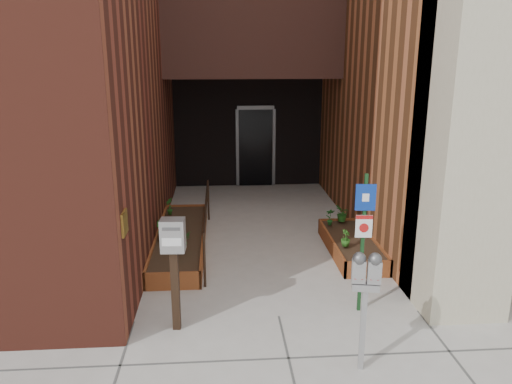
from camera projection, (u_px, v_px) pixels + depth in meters
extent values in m
plane|color=#9E9991|center=(279.00, 316.00, 6.97)|extent=(80.00, 80.00, 0.00)
cube|color=tan|center=(466.00, 156.00, 6.75)|extent=(1.10, 1.20, 4.40)
cube|color=#331C16|center=(251.00, 33.00, 11.66)|extent=(4.20, 2.00, 2.00)
cube|color=black|center=(248.00, 131.00, 13.68)|extent=(4.00, 0.30, 3.00)
cube|color=black|center=(256.00, 148.00, 13.64)|extent=(0.90, 0.06, 2.10)
cube|color=#B79338|center=(124.00, 223.00, 6.23)|extent=(0.04, 0.30, 0.30)
cube|color=brown|center=(172.00, 281.00, 7.70)|extent=(0.90, 0.04, 0.30)
cube|color=brown|center=(186.00, 211.00, 11.12)|extent=(0.90, 0.04, 0.30)
cube|color=brown|center=(158.00, 240.00, 9.38)|extent=(0.04, 3.60, 0.30)
cube|color=brown|center=(203.00, 239.00, 9.44)|extent=(0.04, 3.60, 0.30)
cube|color=black|center=(181.00, 241.00, 9.42)|extent=(0.82, 3.52, 0.26)
cube|color=brown|center=(368.00, 270.00, 8.12)|extent=(0.80, 0.04, 0.30)
cube|color=brown|center=(338.00, 226.00, 10.19)|extent=(0.80, 0.04, 0.30)
cube|color=brown|center=(331.00, 246.00, 9.13)|extent=(0.04, 2.20, 0.30)
cube|color=brown|center=(372.00, 245.00, 9.18)|extent=(0.04, 2.20, 0.30)
cube|color=black|center=(351.00, 246.00, 9.16)|extent=(0.72, 2.12, 0.26)
cylinder|color=black|center=(204.00, 260.00, 7.73)|extent=(0.04, 0.04, 0.90)
cylinder|color=black|center=(208.00, 200.00, 10.90)|extent=(0.04, 0.04, 0.90)
cylinder|color=black|center=(206.00, 203.00, 9.20)|extent=(0.04, 3.30, 0.04)
cube|color=#9B9B9D|center=(363.00, 330.00, 5.69)|extent=(0.07, 0.07, 1.00)
cube|color=#9B9B9D|center=(365.00, 287.00, 5.54)|extent=(0.32, 0.17, 0.08)
cube|color=#9B9B9D|center=(359.00, 271.00, 5.50)|extent=(0.17, 0.13, 0.26)
sphere|color=#59595B|center=(359.00, 259.00, 5.46)|extent=(0.15, 0.15, 0.15)
cube|color=white|center=(359.00, 272.00, 5.45)|extent=(0.09, 0.02, 0.05)
cube|color=#B21414|center=(359.00, 278.00, 5.47)|extent=(0.09, 0.02, 0.03)
cube|color=#9B9B9D|center=(374.00, 272.00, 5.48)|extent=(0.17, 0.13, 0.26)
sphere|color=#59595B|center=(375.00, 259.00, 5.44)|extent=(0.15, 0.15, 0.15)
cube|color=white|center=(375.00, 272.00, 5.43)|extent=(0.09, 0.02, 0.05)
cube|color=#B21414|center=(375.00, 279.00, 5.45)|extent=(0.09, 0.02, 0.03)
cube|color=#143919|center=(362.00, 244.00, 6.88)|extent=(0.05, 0.05, 2.01)
cube|color=navy|center=(366.00, 197.00, 6.67)|extent=(0.27, 0.04, 0.36)
cube|color=white|center=(366.00, 197.00, 6.66)|extent=(0.09, 0.02, 0.11)
cube|color=white|center=(364.00, 226.00, 6.78)|extent=(0.23, 0.04, 0.32)
cube|color=#B21414|center=(364.00, 217.00, 6.74)|extent=(0.23, 0.03, 0.05)
cylinder|color=#B21414|center=(364.00, 228.00, 6.77)|extent=(0.13, 0.02, 0.13)
cube|color=black|center=(175.00, 290.00, 6.52)|extent=(0.11, 0.11, 1.12)
cube|color=#A4A4A6|center=(173.00, 235.00, 6.32)|extent=(0.32, 0.24, 0.43)
cube|color=#59595B|center=(171.00, 229.00, 6.17)|extent=(0.22, 0.02, 0.04)
cube|color=white|center=(172.00, 242.00, 6.22)|extent=(0.24, 0.02, 0.10)
imported|color=#1D601B|center=(181.00, 241.00, 8.46)|extent=(0.43, 0.43, 0.34)
imported|color=#24601B|center=(162.00, 230.00, 8.97)|extent=(0.28, 0.28, 0.37)
imported|color=#195217|center=(164.00, 225.00, 9.29)|extent=(0.26, 0.26, 0.33)
imported|color=#1E5E1A|center=(169.00, 206.00, 10.38)|extent=(0.24, 0.24, 0.36)
imported|color=#29611B|center=(346.00, 238.00, 8.67)|extent=(0.23, 0.23, 0.30)
imported|color=#1A5E1F|center=(330.00, 217.00, 9.73)|extent=(0.18, 0.18, 0.34)
imported|color=#1F5919|center=(342.00, 214.00, 9.94)|extent=(0.35, 0.35, 0.33)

